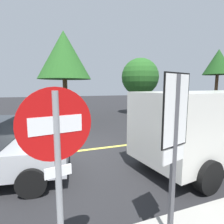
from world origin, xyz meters
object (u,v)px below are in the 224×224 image
(stop_sign, at_px, (58,159))
(speed_limit_sign, at_px, (175,130))
(white_van, at_px, (215,122))
(tree_centre_verge, at_px, (218,62))
(tree_right_verge, at_px, (140,77))
(car_black_approaching, at_px, (210,112))
(tree_left_verge, at_px, (64,55))

(stop_sign, bearing_deg, speed_limit_sign, 2.10)
(speed_limit_sign, distance_m, white_van, 3.90)
(speed_limit_sign, xyz_separation_m, tree_centre_verge, (13.56, 10.76, 2.82))
(speed_limit_sign, bearing_deg, tree_right_verge, 63.11)
(stop_sign, relative_size, speed_limit_sign, 0.93)
(tree_centre_verge, bearing_deg, tree_right_verge, 172.30)
(stop_sign, relative_size, tree_right_verge, 0.49)
(speed_limit_sign, height_order, car_black_approaching, speed_limit_sign)
(car_black_approaching, bearing_deg, stop_sign, -145.73)
(tree_centre_verge, bearing_deg, white_van, -139.90)
(white_van, height_order, car_black_approaching, white_van)
(speed_limit_sign, bearing_deg, tree_centre_verge, 38.45)
(tree_left_verge, height_order, tree_centre_verge, tree_centre_verge)
(speed_limit_sign, relative_size, car_black_approaching, 0.59)
(speed_limit_sign, xyz_separation_m, tree_right_verge, (5.98, 11.79, 1.39))
(white_van, height_order, tree_left_verge, tree_left_verge)
(stop_sign, distance_m, speed_limit_sign, 1.53)
(tree_centre_verge, xyz_separation_m, tree_right_verge, (-7.58, 1.02, -1.43))
(white_van, bearing_deg, tree_right_verge, 74.34)
(speed_limit_sign, relative_size, tree_right_verge, 0.53)
(stop_sign, xyz_separation_m, speed_limit_sign, (1.52, 0.06, 0.17))
(white_van, bearing_deg, stop_sign, -155.80)
(car_black_approaching, distance_m, tree_right_verge, 6.21)
(white_van, bearing_deg, tree_left_verge, 115.89)
(tree_right_verge, bearing_deg, white_van, -105.66)
(stop_sign, bearing_deg, tree_centre_verge, 35.67)
(speed_limit_sign, bearing_deg, white_van, 32.70)
(stop_sign, distance_m, car_black_approaching, 11.45)
(stop_sign, relative_size, tree_left_verge, 0.41)
(tree_left_verge, bearing_deg, stop_sign, -96.33)
(tree_left_verge, distance_m, tree_right_verge, 6.83)
(white_van, relative_size, tree_centre_verge, 0.94)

